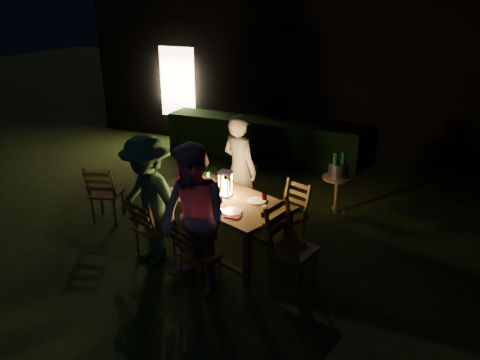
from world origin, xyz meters
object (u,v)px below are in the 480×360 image
at_px(chair_end, 291,262).
at_px(person_house_side, 240,169).
at_px(bottle_table, 207,181).
at_px(person_opp_right, 194,220).
at_px(lantern, 225,185).
at_px(chair_near_left, 154,239).
at_px(bottle_bucket_a, 335,167).
at_px(person_opp_left, 148,201).
at_px(ice_bucket, 338,170).
at_px(bottle_bucket_b, 342,166).
at_px(side_table, 337,181).
at_px(chair_far_left, 237,204).
at_px(dining_table, 220,202).
at_px(chair_far_right, 288,226).
at_px(chair_spare, 107,203).
at_px(chair_near_right, 199,266).

distance_m(chair_end, person_house_side, 1.94).
bearing_deg(bottle_table, chair_end, -20.92).
xyz_separation_m(person_opp_right, lantern, (-0.06, 0.96, 0.06)).
bearing_deg(bottle_table, chair_near_left, -125.27).
relative_size(chair_end, bottle_bucket_a, 3.35).
height_order(person_opp_left, ice_bucket, person_opp_left).
height_order(person_house_side, person_opp_left, person_opp_left).
xyz_separation_m(person_opp_right, person_opp_left, (-0.84, 0.32, -0.04)).
bearing_deg(bottle_bucket_b, person_opp_right, -111.78).
height_order(chair_end, side_table, chair_end).
bearing_deg(person_house_side, bottle_bucket_b, -126.25).
height_order(chair_far_left, lantern, lantern).
height_order(lantern, bottle_bucket_a, lantern).
relative_size(dining_table, chair_far_left, 2.24).
height_order(person_opp_right, bottle_bucket_b, person_opp_right).
relative_size(chair_far_right, bottle_bucket_b, 2.86).
bearing_deg(chair_spare, lantern, -18.11).
height_order(chair_near_right, person_house_side, person_house_side).
bearing_deg(chair_far_left, chair_spare, 41.07).
xyz_separation_m(dining_table, chair_end, (1.15, -0.44, -0.39)).
height_order(chair_spare, person_opp_left, person_opp_left).
xyz_separation_m(person_opp_right, bottle_bucket_a, (0.99, 2.65, -0.10)).
bearing_deg(bottle_table, bottle_bucket_b, 49.67).
relative_size(chair_far_right, bottle_table, 3.27).
xyz_separation_m(chair_far_right, chair_end, (0.36, -0.96, 0.05)).
bearing_deg(ice_bucket, chair_end, -90.57).
height_order(bottle_bucket_a, bottle_bucket_b, same).
relative_size(person_opp_left, ice_bucket, 5.65).
distance_m(person_house_side, person_opp_right, 1.87).
height_order(person_opp_right, side_table, person_opp_right).
bearing_deg(dining_table, bottle_table, 180.00).
distance_m(chair_end, bottle_table, 1.60).
bearing_deg(chair_spare, ice_bucket, 11.57).
height_order(chair_spare, person_opp_right, person_opp_right).
bearing_deg(chair_far_right, chair_near_right, 86.20).
xyz_separation_m(chair_spare, bottle_bucket_a, (3.10, 1.62, 0.50)).
relative_size(chair_far_right, lantern, 2.62).
bearing_deg(side_table, chair_spare, -152.16).
distance_m(chair_spare, bottle_table, 1.86).
xyz_separation_m(chair_near_right, person_opp_right, (-0.02, -0.05, 0.62)).
bearing_deg(person_opp_left, person_house_side, 90.00).
height_order(chair_spare, ice_bucket, chair_spare).
xyz_separation_m(side_table, ice_bucket, (0.00, 0.00, 0.18)).
distance_m(chair_far_right, bottle_bucket_b, 1.44).
bearing_deg(person_opp_left, person_opp_right, 0.00).
relative_size(dining_table, person_house_side, 1.27).
relative_size(chair_near_right, chair_spare, 0.94).
xyz_separation_m(dining_table, bottle_bucket_a, (1.12, 1.72, 0.08)).
bearing_deg(bottle_bucket_b, dining_table, -124.10).
relative_size(chair_end, bottle_table, 3.83).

